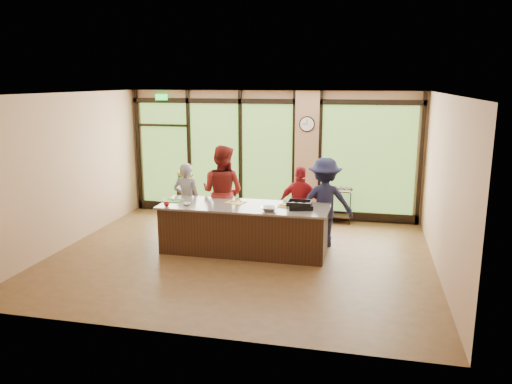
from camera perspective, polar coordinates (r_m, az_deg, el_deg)
The scene contains 25 objects.
floor at distance 9.41m, azimuth -1.80°, elevation -7.40°, with size 7.00×7.00×0.00m, color #4D351B.
ceiling at distance 8.85m, azimuth -1.93°, elevation 11.18°, with size 7.00×7.00×0.00m, color silver.
back_wall at distance 11.90m, azimuth 1.77°, elevation 4.29°, with size 7.00×7.00×0.00m, color tan.
left_wall at distance 10.44m, azimuth -20.81°, elevation 2.30°, with size 6.00×6.00×0.00m, color tan.
right_wall at distance 8.82m, azimuth 20.72°, elevation 0.55°, with size 6.00×6.00×0.00m, color tan.
window_wall at distance 11.84m, azimuth 2.50°, elevation 3.73°, with size 6.90×0.12×3.00m.
island_base at distance 9.55m, azimuth -1.36°, elevation -4.32°, with size 3.10×1.00×0.88m, color black.
countertop at distance 9.43m, azimuth -1.38°, elevation -1.64°, with size 3.20×1.10×0.04m, color #6F645C.
wall_clock at distance 11.55m, azimuth 5.85°, elevation 7.73°, with size 0.36×0.04×0.36m.
cook_left at distance 10.52m, azimuth -7.92°, elevation -0.88°, with size 0.57×0.38×1.57m, color gray.
cook_midleft at distance 10.30m, azimuth -3.86°, elevation -0.02°, with size 0.95×0.74×1.95m, color maroon.
cook_midright at distance 10.02m, azimuth 5.12°, elevation -1.52°, with size 0.92×0.38×1.57m, color maroon.
cook_right at distance 9.91m, azimuth 7.83°, elevation -1.15°, with size 1.14×0.65×1.76m, color #181A36.
roasting_pan at distance 9.19m, azimuth 4.99°, elevation -1.68°, with size 0.44×0.34×0.08m, color black.
mixing_bowl at distance 9.02m, azimuth 1.49°, elevation -1.93°, with size 0.30×0.30×0.07m, color silver.
cutting_board_left at distance 9.93m, azimuth -9.73°, elevation -0.93°, with size 0.44×0.33×0.01m, color #428B32.
cutting_board_center at distance 9.62m, azimuth -2.36°, elevation -1.19°, with size 0.35×0.27×0.01m, color gold.
cutting_board_right at distance 9.36m, azimuth 3.74°, elevation -1.61°, with size 0.40×0.30×0.01m, color gold.
prep_bowl_near at distance 9.51m, azimuth -7.87°, elevation -1.37°, with size 0.14×0.14×0.04m, color white.
prep_bowl_mid at distance 9.13m, azimuth 1.35°, elevation -1.84°, with size 0.13×0.13×0.04m, color white.
prep_bowl_far at distance 9.38m, azimuth 3.15°, elevation -1.50°, with size 0.14×0.14×0.03m, color white.
red_ramekin at distance 9.48m, azimuth -10.20°, elevation -1.38°, with size 0.10×0.10×0.08m, color #A91410.
flower_stand at distance 11.63m, azimuth -7.97°, elevation -1.49°, with size 0.41×0.41×0.82m, color black.
flower_vase at distance 11.51m, azimuth -8.06°, elevation 1.14°, with size 0.26×0.26×0.27m, color olive.
bar_cart at distance 11.65m, azimuth 9.33°, elevation -0.99°, with size 0.66×0.43×0.86m.
Camera 1 is at (2.23, -8.56, 3.22)m, focal length 35.00 mm.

